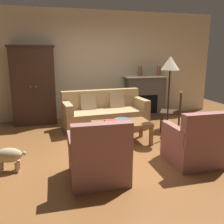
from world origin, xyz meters
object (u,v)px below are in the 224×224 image
couch (105,114)px  fruit_bowl (122,120)px  armoire (34,85)px  mantel_vase_bronze (140,71)px  mantel_vase_terracotta (159,71)px  fireplace (145,95)px  coffee_table (121,125)px  book_stack (111,122)px  armchair_near_right (195,144)px  armchair_near_left (99,158)px  dog (6,156)px  side_chair_wooden (175,109)px  floor_lamp (170,68)px

couch → fruit_bowl: (0.10, -1.08, 0.13)m
armoire → mantel_vase_bronze: bearing=1.2°
mantel_vase_bronze → mantel_vase_terracotta: mantel_vase_bronze is taller
fireplace → coffee_table: 2.40m
book_stack → armchair_near_right: armchair_near_right is taller
armchair_near_left → dog: 1.40m
couch → coffee_table: 1.12m
coffee_table → mantel_vase_terracotta: mantel_vase_terracotta is taller
mantel_vase_bronze → dog: mantel_vase_bronze is taller
armchair_near_left → side_chair_wooden: side_chair_wooden is taller
mantel_vase_terracotta → book_stack: bearing=-132.7°
mantel_vase_terracotta → floor_lamp: 2.10m
fruit_bowl → mantel_vase_bronze: bearing=60.7°
fruit_bowl → floor_lamp: size_ratio=0.19×
dog → armchair_near_left: bearing=-25.3°
mantel_vase_terracotta → armchair_near_left: bearing=-126.3°
mantel_vase_terracotta → floor_lamp: (-0.71, -1.97, 0.19)m
armoire → book_stack: (1.43, -2.00, -0.49)m
mantel_vase_bronze → armchair_near_left: mantel_vase_bronze is taller
armoire → mantel_vase_terracotta: (3.33, 0.06, 0.29)m
armchair_near_left → book_stack: bearing=67.4°
floor_lamp → side_chair_wooden: bearing=46.9°
mantel_vase_terracotta → dog: bearing=-143.9°
mantel_vase_terracotta → dog: size_ratio=0.42×
coffee_table → fruit_bowl: fruit_bowl is taller
mantel_vase_bronze → side_chair_wooden: size_ratio=0.28×
side_chair_wooden → armchair_near_left: bearing=-140.5°
coffee_table → mantel_vase_bronze: mantel_vase_bronze is taller
mantel_vase_bronze → couch: bearing=-144.0°
side_chair_wooden → dog: 3.55m
fireplace → armchair_near_left: bearing=-121.6°
couch → coffee_table: bearing=-86.5°
fruit_bowl → armoire: bearing=131.7°
coffee_table → armchair_near_right: bearing=-53.6°
fruit_bowl → book_stack: size_ratio=1.24×
armoire → armchair_near_right: size_ratio=2.15×
fruit_bowl → book_stack: (-0.25, -0.12, 0.01)m
mantel_vase_bronze → armoire: bearing=-178.8°
armoire → armchair_near_right: 4.02m
fireplace → couch: (-1.37, -0.88, -0.25)m
armchair_near_left → mantel_vase_bronze: bearing=60.6°
armoire → armchair_near_left: (0.93, -3.21, -0.64)m
mantel_vase_bronze → dog: 4.22m
floor_lamp → fruit_bowl: bearing=178.5°
couch → fruit_bowl: couch is taller
armoire → dog: 2.73m
armoire → armchair_near_right: (2.50, -3.08, -0.64)m
armchair_near_left → armoire: bearing=106.1°
fruit_bowl → dog: size_ratio=0.56×
fruit_bowl → mantel_vase_bronze: size_ratio=1.27×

